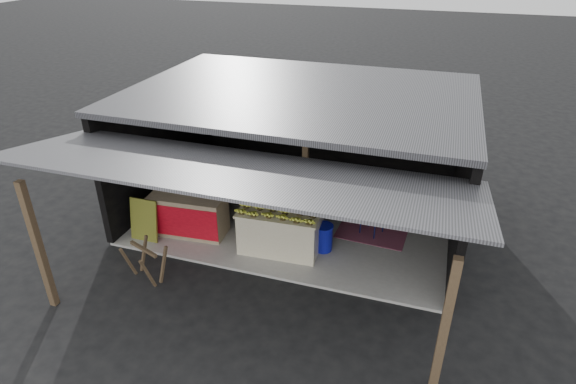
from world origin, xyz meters
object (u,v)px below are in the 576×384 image
(water_barrel, at_px, (323,238))
(sawhorse, at_px, (145,259))
(banana_table, at_px, (281,229))
(neighbor_stall, at_px, (189,212))
(plastic_chair, at_px, (375,210))
(white_crate, at_px, (291,207))

(water_barrel, bearing_deg, sawhorse, -147.17)
(banana_table, relative_size, neighbor_stall, 1.03)
(water_barrel, xyz_separation_m, plastic_chair, (0.90, 1.04, 0.27))
(neighbor_stall, relative_size, plastic_chair, 1.79)
(banana_table, relative_size, plastic_chair, 1.85)
(banana_table, bearing_deg, neighbor_stall, 178.07)
(sawhorse, height_order, water_barrel, sawhorse)
(neighbor_stall, bearing_deg, water_barrel, 0.54)
(neighbor_stall, bearing_deg, plastic_chair, 14.12)
(sawhorse, relative_size, plastic_chair, 0.89)
(white_crate, bearing_deg, sawhorse, -124.61)
(neighbor_stall, distance_m, sawhorse, 1.69)
(white_crate, height_order, plastic_chair, white_crate)
(white_crate, height_order, water_barrel, white_crate)
(neighbor_stall, height_order, water_barrel, neighbor_stall)
(neighbor_stall, height_order, sawhorse, neighbor_stall)
(banana_table, xyz_separation_m, plastic_chair, (1.76, 1.25, 0.09))
(banana_table, distance_m, neighbor_stall, 2.12)
(banana_table, xyz_separation_m, white_crate, (-0.02, 0.78, 0.08))
(sawhorse, bearing_deg, white_crate, 70.20)
(sawhorse, xyz_separation_m, water_barrel, (3.01, 1.94, -0.12))
(neighbor_stall, relative_size, water_barrel, 3.02)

